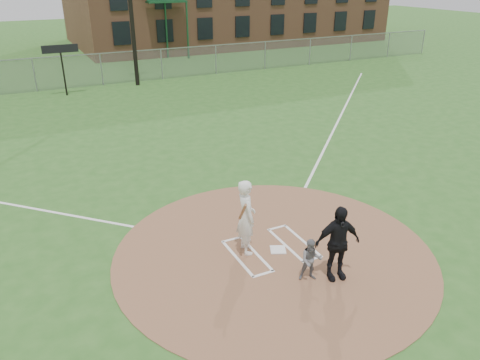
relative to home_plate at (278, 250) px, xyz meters
name	(u,v)px	position (x,y,z in m)	size (l,w,h in m)	color
ground	(273,252)	(-0.15, -0.02, -0.03)	(140.00, 140.00, 0.00)	#2B5B1F
dirt_circle	(273,252)	(-0.15, -0.02, -0.02)	(8.40, 8.40, 0.02)	#8E6043
home_plate	(278,250)	(0.00, 0.00, 0.00)	(0.40, 0.40, 0.03)	silver
foul_line_first	(339,119)	(8.85, 8.98, -0.03)	(0.10, 24.00, 0.01)	white
catcher	(311,260)	(0.04, -1.43, 0.53)	(0.52, 0.41, 1.08)	slate
umpire	(337,243)	(0.63, -1.62, 0.94)	(1.12, 0.47, 1.91)	black
batters_boxes	(271,249)	(-0.15, 0.13, -0.01)	(2.08, 1.88, 0.01)	white
batter_at_plate	(246,217)	(-0.78, 0.36, 1.01)	(0.69, 1.11, 2.05)	white
outfield_fence	(101,69)	(-0.15, 21.98, 0.98)	(56.08, 0.08, 2.03)	slate
scoreboard_sign	(61,54)	(-2.65, 20.18, 2.35)	(2.00, 0.10, 2.93)	black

